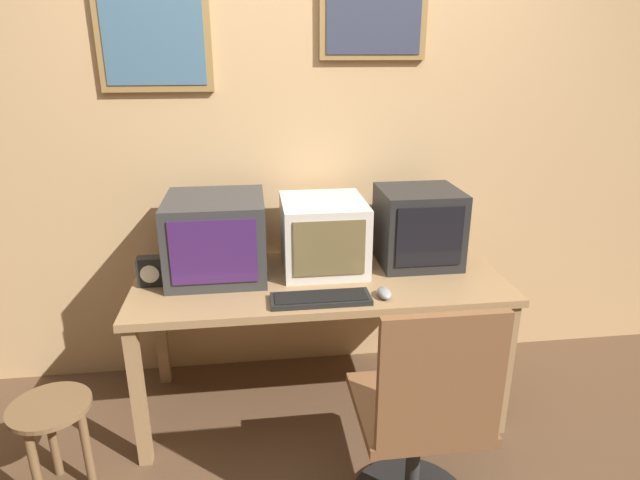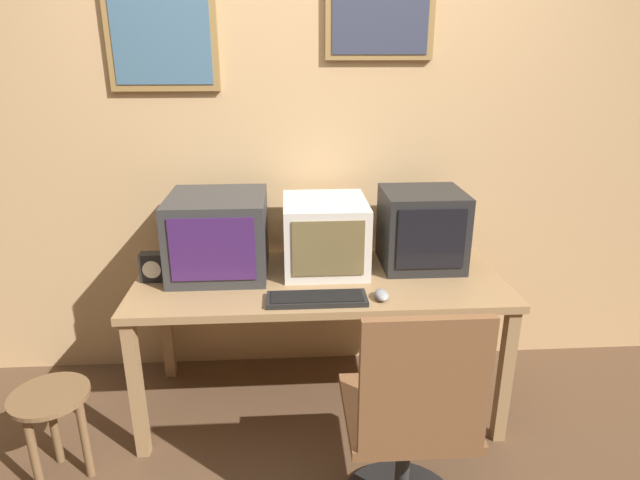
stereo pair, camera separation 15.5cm
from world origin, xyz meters
TOP-DOWN VIEW (x-y plane):
  - wall_back at (-0.00, 1.37)m, footprint 8.00×0.08m
  - desk at (0.00, 0.90)m, footprint 1.76×0.73m
  - monitor_left at (-0.48, 1.01)m, footprint 0.46×0.47m
  - monitor_center at (0.03, 1.03)m, footprint 0.40×0.44m
  - monitor_right at (0.52, 1.04)m, footprint 0.39×0.37m
  - keyboard_main at (-0.03, 0.65)m, footprint 0.44×0.15m
  - mouse_near_keyboard at (0.25, 0.65)m, footprint 0.06×0.11m
  - desk_clock at (-0.79, 0.92)m, footprint 0.12×0.07m
  - office_chair at (0.28, 0.13)m, footprint 0.49×0.49m
  - side_stool at (-1.14, 0.46)m, footprint 0.32×0.32m

SIDE VIEW (x-z plane):
  - side_stool at x=-1.14m, z-range 0.11..0.53m
  - office_chair at x=0.28m, z-range -0.06..0.92m
  - desk at x=0.00m, z-range 0.29..1.01m
  - keyboard_main at x=-0.03m, z-range 0.72..0.75m
  - mouse_near_keyboard at x=0.25m, z-range 0.72..0.76m
  - desk_clock at x=-0.79m, z-range 0.72..0.86m
  - monitor_center at x=0.03m, z-range 0.72..1.07m
  - monitor_right at x=0.52m, z-range 0.72..1.10m
  - monitor_left at x=-0.48m, z-range 0.72..1.11m
  - wall_back at x=0.00m, z-range 0.01..2.61m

